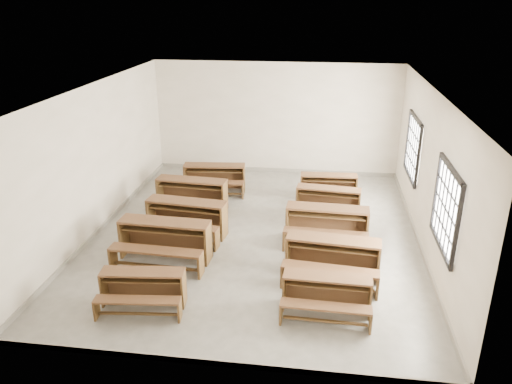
# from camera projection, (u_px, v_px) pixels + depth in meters

# --- Properties ---
(room) EXTENTS (8.50, 8.50, 3.20)m
(room) POSITION_uv_depth(u_px,v_px,m) (260.00, 140.00, 10.20)
(room) COLOR gray
(room) RESTS_ON ground
(desk_set_0) EXTENTS (1.47, 0.86, 0.63)m
(desk_set_0) POSITION_uv_depth(u_px,v_px,m) (143.00, 286.00, 8.36)
(desk_set_0) COLOR brown
(desk_set_0) RESTS_ON ground
(desk_set_1) EXTENTS (1.84, 1.02, 0.81)m
(desk_set_1) POSITION_uv_depth(u_px,v_px,m) (164.00, 238.00, 9.80)
(desk_set_1) COLOR brown
(desk_set_1) RESTS_ON ground
(desk_set_2) EXTENTS (1.83, 1.08, 0.78)m
(desk_set_2) POSITION_uv_depth(u_px,v_px,m) (186.00, 216.00, 10.82)
(desk_set_2) COLOR brown
(desk_set_2) RESTS_ON ground
(desk_set_3) EXTENTS (1.77, 1.01, 0.77)m
(desk_set_3) POSITION_uv_depth(u_px,v_px,m) (191.00, 192.00, 12.11)
(desk_set_3) COLOR brown
(desk_set_3) RESTS_ON ground
(desk_set_4) EXTENTS (1.70, 1.00, 0.73)m
(desk_set_4) POSITION_uv_depth(u_px,v_px,m) (214.00, 176.00, 13.27)
(desk_set_4) COLOR brown
(desk_set_4) RESTS_ON ground
(desk_set_5) EXTENTS (1.47, 0.79, 0.65)m
(desk_set_5) POSITION_uv_depth(u_px,v_px,m) (327.00, 292.00, 8.18)
(desk_set_5) COLOR brown
(desk_set_5) RESTS_ON ground
(desk_set_6) EXTENTS (1.80, 1.05, 0.77)m
(desk_set_6) POSITION_uv_depth(u_px,v_px,m) (332.00, 255.00, 9.18)
(desk_set_6) COLOR brown
(desk_set_6) RESTS_ON ground
(desk_set_7) EXTENTS (1.76, 0.97, 0.78)m
(desk_set_7) POSITION_uv_depth(u_px,v_px,m) (327.00, 222.00, 10.51)
(desk_set_7) COLOR brown
(desk_set_7) RESTS_ON ground
(desk_set_8) EXTENTS (1.58, 0.93, 0.68)m
(desk_set_8) POSITION_uv_depth(u_px,v_px,m) (328.00, 200.00, 11.82)
(desk_set_8) COLOR brown
(desk_set_8) RESTS_ON ground
(desk_set_9) EXTENTS (1.48, 0.82, 0.65)m
(desk_set_9) POSITION_uv_depth(u_px,v_px,m) (329.00, 185.00, 12.78)
(desk_set_9) COLOR brown
(desk_set_9) RESTS_ON ground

